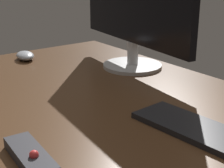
# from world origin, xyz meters

# --- Properties ---
(desk) EXTENTS (1.40, 0.84, 0.02)m
(desk) POSITION_xyz_m (0.00, 0.00, 0.01)
(desk) COLOR #4C301C
(desk) RESTS_ON ground
(keyboard) EXTENTS (0.38, 0.15, 0.01)m
(keyboard) POSITION_xyz_m (0.29, 0.06, 0.03)
(keyboard) COLOR black
(keyboard) RESTS_ON desk
(computer_mouse) EXTENTS (0.12, 0.09, 0.03)m
(computer_mouse) POSITION_xyz_m (-0.57, -0.00, 0.04)
(computer_mouse) COLOR #999EA5
(computer_mouse) RESTS_ON desk
(media_remote) EXTENTS (0.17, 0.07, 0.04)m
(media_remote) POSITION_xyz_m (0.16, -0.31, 0.03)
(media_remote) COLOR #2D2D33
(media_remote) RESTS_ON desk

